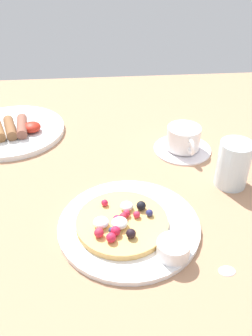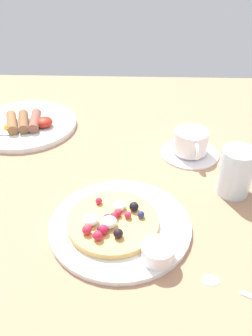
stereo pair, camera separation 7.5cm
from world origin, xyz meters
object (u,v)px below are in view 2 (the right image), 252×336
Objects in this scene: coffee_cup at (191,141)px; water_glass at (236,172)px; syrup_ramekin at (158,252)px; coffee_saucer at (190,152)px; breakfast_plate at (25,125)px; teaspoon at (233,288)px; pancake_plate at (120,225)px.

coffee_cup is 1.08× the size of water_glass.
syrup_ramekin is 34.72cm from coffee_saucer.
coffee_cup reaches higher than coffee_saucer.
coffee_cup reaches higher than breakfast_plate.
syrup_ramekin is at bearing -129.93° from water_glass.
teaspoon is at bearing -23.14° from syrup_ramekin.
pancake_plate is at bearing -53.63° from breakfast_plate.
teaspoon is at bearing -47.78° from breakfast_plate.
coffee_saucer is 1.38× the size of water_glass.
water_glass reaches higher than pancake_plate.
coffee_cup is 38.47cm from teaspoon.
teaspoon is 25.08cm from water_glass.
syrup_ramekin reaches higher than teaspoon.
pancake_plate is 22.12cm from teaspoon.
breakfast_plate is 56.88cm from water_glass.
coffee_cup is at bearing 58.63° from pancake_plate.
coffee_saucer is at bearing 75.10° from syrup_ramekin.
syrup_ramekin is at bearing -105.00° from coffee_cup.
water_glass is at bearing -63.07° from coffee_saucer.
pancake_plate is 0.94× the size of breakfast_plate.
coffee_cup is at bearing 117.12° from water_glass.
teaspoon is at bearing -35.39° from pancake_plate.
breakfast_plate reaches higher than pancake_plate.
breakfast_plate reaches higher than coffee_saucer.
coffee_cup reaches higher than syrup_ramekin.
pancake_plate is 4.70× the size of syrup_ramekin.
coffee_saucer is at bearing 97.22° from coffee_cup.
pancake_plate reaches higher than coffee_saucer.
syrup_ramekin is 0.39× the size of teaspoon.
water_glass is at bearing 26.59° from pancake_plate.
pancake_plate is 46.58cm from breakfast_plate.
pancake_plate is 1.87× the size of coffee_saucer.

